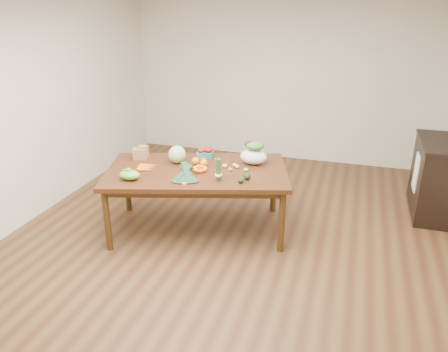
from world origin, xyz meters
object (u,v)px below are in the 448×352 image
(asparagus_bundle, at_px, (218,169))
(mandarin_cluster, at_px, (199,168))
(paper_bag, at_px, (140,153))
(kale_bunch, at_px, (185,174))
(salad_bag, at_px, (254,154))
(dining_table, at_px, (197,200))
(cabinet, at_px, (437,178))
(cabbage, at_px, (177,154))

(asparagus_bundle, bearing_deg, mandarin_cluster, 131.57)
(paper_bag, distance_m, kale_bunch, 0.90)
(asparagus_bundle, relative_size, salad_bag, 0.80)
(paper_bag, xyz_separation_m, kale_bunch, (0.77, -0.47, 0.00))
(mandarin_cluster, height_order, kale_bunch, kale_bunch)
(mandarin_cluster, relative_size, salad_bag, 0.58)
(dining_table, height_order, paper_bag, paper_bag)
(asparagus_bundle, bearing_deg, kale_bunch, -177.64)
(cabinet, relative_size, asparagus_bundle, 4.08)
(salad_bag, bearing_deg, cabinet, 23.11)
(cabinet, xyz_separation_m, salad_bag, (-2.12, -0.90, 0.40))
(cabbage, bearing_deg, cabinet, 20.87)
(paper_bag, xyz_separation_m, mandarin_cluster, (0.81, -0.18, -0.04))
(cabbage, bearing_deg, dining_table, -25.19)
(cabbage, relative_size, asparagus_bundle, 0.82)
(kale_bunch, height_order, salad_bag, salad_bag)
(paper_bag, height_order, cabbage, cabbage)
(salad_bag, bearing_deg, asparagus_bundle, -111.52)
(dining_table, xyz_separation_m, salad_bag, (0.57, 0.37, 0.50))
(mandarin_cluster, bearing_deg, paper_bag, 167.35)
(dining_table, height_order, asparagus_bundle, asparagus_bundle)
(salad_bag, bearing_deg, dining_table, -147.12)
(dining_table, distance_m, cabbage, 0.57)
(kale_bunch, bearing_deg, salad_bag, 35.12)
(cabbage, bearing_deg, salad_bag, 15.04)
(kale_bunch, bearing_deg, cabinet, 14.73)
(cabinet, bearing_deg, dining_table, -154.68)
(mandarin_cluster, bearing_deg, dining_table, 130.92)
(cabinet, distance_m, salad_bag, 2.34)
(mandarin_cluster, bearing_deg, cabbage, 150.90)
(kale_bunch, bearing_deg, dining_table, 73.88)
(paper_bag, distance_m, mandarin_cluster, 0.83)
(paper_bag, xyz_separation_m, cabbage, (0.48, 0.00, 0.03))
(cabinet, relative_size, mandarin_cluster, 5.67)
(dining_table, bearing_deg, cabbage, 138.56)
(paper_bag, relative_size, salad_bag, 0.69)
(cabinet, distance_m, asparagus_bundle, 2.82)
(mandarin_cluster, height_order, salad_bag, salad_bag)
(dining_table, xyz_separation_m, cabinet, (2.68, 1.27, 0.10))
(dining_table, height_order, kale_bunch, kale_bunch)
(cabinet, bearing_deg, mandarin_cluster, -153.49)
(mandarin_cluster, distance_m, kale_bunch, 0.30)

